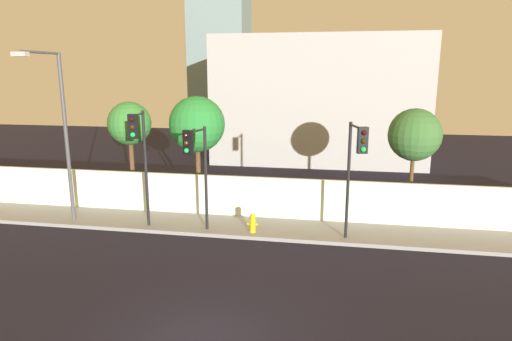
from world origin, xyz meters
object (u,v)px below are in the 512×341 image
Objects in this scene: street_lamp_curbside at (60,124)px; roadside_tree_midleft at (197,125)px; roadside_tree_leftmost at (130,124)px; traffic_light_right at (139,146)px; fire_hydrant at (253,222)px; traffic_light_left at (356,158)px; traffic_light_center at (196,158)px; roadside_tree_midright at (415,135)px.

street_lamp_curbside is 1.32× the size of roadside_tree_midleft.
street_lamp_curbside is 1.40× the size of roadside_tree_leftmost.
traffic_light_right is 5.35m from fire_hydrant.
roadside_tree_midleft is at bearing 0.00° from roadside_tree_leftmost.
roadside_tree_leftmost is at bearing 158.15° from traffic_light_left.
traffic_light_center is 0.60× the size of street_lamp_curbside.
street_lamp_curbside is (-3.76, 0.71, 0.69)m from traffic_light_right.
roadside_tree_leftmost reaches higher than traffic_light_right.
traffic_light_right is at bearing -102.94° from roadside_tree_midleft.
fire_hydrant is at bearing -151.91° from roadside_tree_midright.
street_lamp_curbside is at bearing -143.21° from roadside_tree_midleft.
traffic_light_right is at bearing -10.76° from street_lamp_curbside.
roadside_tree_leftmost is (-6.72, 3.49, 3.40)m from fire_hydrant.
roadside_tree_midleft reaches higher than traffic_light_left.
roadside_tree_midleft is (4.74, 3.54, -0.35)m from street_lamp_curbside.
traffic_light_center is 0.83× the size of roadside_tree_leftmost.
street_lamp_curbside reaches higher than traffic_light_center.
street_lamp_curbside is 9.06× the size of fire_hydrant.
roadside_tree_midright is at bearing 28.09° from fire_hydrant.
roadside_tree_leftmost is (-10.59, 4.25, 0.50)m from traffic_light_left.
fire_hydrant is 0.15× the size of roadside_tree_leftmost.
fire_hydrant is at bearing 10.17° from traffic_light_right.
roadside_tree_midright reaches higher than traffic_light_left.
fire_hydrant is at bearing 168.90° from traffic_light_left.
traffic_light_left is 5.02m from roadside_tree_midright.
traffic_light_left is 0.64× the size of street_lamp_curbside.
traffic_light_center is 0.88× the size of traffic_light_right.
traffic_light_right is 4.91m from roadside_tree_leftmost.
roadside_tree_midright is (14.59, 3.54, -0.61)m from street_lamp_curbside.
traffic_light_right is 6.16× the size of fire_hydrant.
traffic_light_right is at bearing -60.30° from roadside_tree_leftmost.
street_lamp_curbside is at bearing -110.60° from roadside_tree_leftmost.
traffic_light_left is 5.77× the size of fire_hydrant.
traffic_light_center is (-5.96, 0.15, -0.21)m from traffic_light_left.
roadside_tree_midright reaches higher than fire_hydrant.
roadside_tree_midright is (6.54, 3.49, 3.19)m from fire_hydrant.
roadside_tree_leftmost is 13.26m from roadside_tree_midright.
roadside_tree_midright is (9.85, 0.00, -0.26)m from roadside_tree_midleft.
street_lamp_curbside reaches higher than traffic_light_left.
street_lamp_curbside is 3.81m from roadside_tree_leftmost.
traffic_light_left is 11.98m from street_lamp_curbside.
traffic_light_left is 0.92× the size of roadside_tree_midright.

